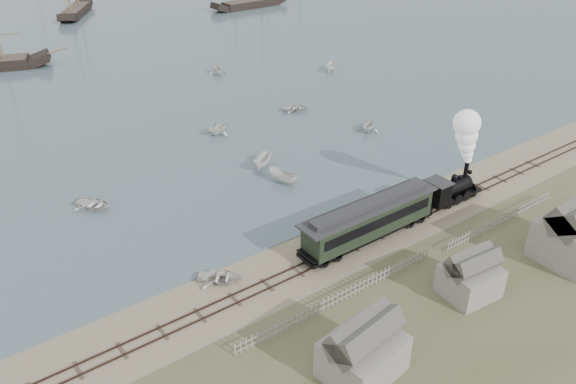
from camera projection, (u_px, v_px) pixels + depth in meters
ground at (346, 232)px, 51.01m from camera, size 600.00×600.00×0.00m
rail_track at (361, 242)px, 49.58m from camera, size 120.00×1.80×0.16m
picket_fence_west at (342, 302)px, 42.78m from camera, size 19.00×0.10×1.20m
picket_fence_east at (501, 225)px, 52.11m from camera, size 15.00×0.10×1.20m
shed_left at (361, 372)px, 36.78m from camera, size 5.00×4.00×4.10m
shed_mid at (467, 294)px, 43.60m from camera, size 4.00×3.50×3.60m
shed_right at (569, 257)px, 47.80m from camera, size 6.00×5.00×5.10m
locomotive at (463, 162)px, 54.14m from camera, size 7.21×2.69×8.99m
passenger_coach at (369, 219)px, 48.94m from camera, size 14.18×2.73×3.44m
beached_dinghy at (220, 277)px, 44.75m from camera, size 4.27×4.44×0.75m
rowboat_0 at (93, 204)px, 54.41m from camera, size 4.71×4.43×0.79m
rowboat_1 at (218, 127)px, 69.51m from camera, size 3.53×3.91×1.80m
rowboat_2 at (283, 177)px, 58.65m from camera, size 3.80×2.31×1.38m
rowboat_3 at (296, 108)px, 76.51m from camera, size 4.06×4.44×0.75m
rowboat_4 at (368, 125)px, 70.36m from camera, size 4.07×4.22×1.71m
rowboat_5 at (330, 67)px, 91.69m from camera, size 3.18×3.58×1.35m
rowboat_7 at (217, 69)px, 90.10m from camera, size 3.62×3.18×1.81m
rowboat_8 at (263, 161)px, 61.81m from camera, size 3.16×3.71×1.39m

